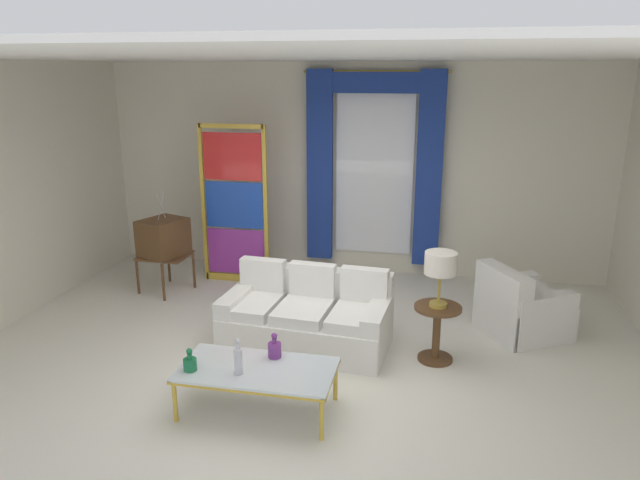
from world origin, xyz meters
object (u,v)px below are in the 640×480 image
couch_white_long (308,317)px  bottle_amber_squat (238,360)px  round_side_table (437,328)px  table_lamp_brass (441,266)px  coffee_table (257,372)px  vintage_tv (163,239)px  stained_glass_divider (234,208)px  bottle_blue_decanter (275,349)px  armchair_white (520,310)px  bottle_crystal_tall (190,363)px  peacock_figurine (258,278)px

couch_white_long → bottle_amber_squat: size_ratio=5.61×
round_side_table → table_lamp_brass: size_ratio=1.04×
coffee_table → vintage_tv: 3.32m
coffee_table → stained_glass_divider: 3.44m
vintage_tv → bottle_blue_decanter: bearing=-46.6°
couch_white_long → table_lamp_brass: 1.56m
vintage_tv → armchair_white: 4.56m
bottle_blue_decanter → bottle_crystal_tall: (-0.64, -0.38, -0.01)m
table_lamp_brass → bottle_blue_decanter: bearing=-143.6°
armchair_white → couch_white_long: bearing=-162.6°
vintage_tv → peacock_figurine: 1.36m
coffee_table → bottle_amber_squat: size_ratio=4.16×
round_side_table → table_lamp_brass: table_lamp_brass is taller
coffee_table → vintage_tv: bearing=129.5°
bottle_blue_decanter → table_lamp_brass: bearing=36.4°
bottle_crystal_tall → peacock_figurine: size_ratio=0.34×
coffee_table → round_side_table: round_side_table is taller
coffee_table → stained_glass_divider: (-1.30, 3.11, 0.68)m
couch_white_long → armchair_white: 2.39m
peacock_figurine → coffee_table: bearing=-72.5°
peacock_figurine → table_lamp_brass: 2.88m
bottle_crystal_tall → stained_glass_divider: 3.39m
bottle_amber_squat → coffee_table: bearing=44.7°
vintage_tv → peacock_figurine: bearing=7.3°
couch_white_long → armchair_white: size_ratio=1.64×
vintage_tv → round_side_table: vintage_tv is taller
coffee_table → table_lamp_brass: bearing=40.2°
round_side_table → table_lamp_brass: bearing=90.0°
couch_white_long → round_side_table: size_ratio=3.06×
bottle_blue_decanter → peacock_figurine: 2.66m
bottle_blue_decanter → vintage_tv: 3.20m
bottle_amber_squat → table_lamp_brass: table_lamp_brass is taller
couch_white_long → table_lamp_brass: (1.37, -0.11, 0.72)m
bottle_amber_squat → vintage_tv: size_ratio=0.24×
coffee_table → bottle_crystal_tall: bearing=-164.9°
coffee_table → armchair_white: (2.42, 2.10, -0.09)m
bottle_crystal_tall → table_lamp_brass: table_lamp_brass is taller
stained_glass_divider → peacock_figurine: 1.03m
couch_white_long → peacock_figurine: couch_white_long is taller
couch_white_long → table_lamp_brass: size_ratio=3.19×
bottle_crystal_tall → armchair_white: 3.73m
couch_white_long → bottle_amber_squat: bearing=-99.7°
table_lamp_brass → armchair_white: bearing=42.4°
peacock_figurine → vintage_tv: bearing=-172.7°
bottle_amber_squat → peacock_figurine: size_ratio=0.54×
bottle_crystal_tall → bottle_amber_squat: bottle_amber_squat is taller
couch_white_long → bottle_blue_decanter: couch_white_long is taller
couch_white_long → stained_glass_divider: (-1.43, 1.73, 0.75)m
coffee_table → bottle_crystal_tall: bottle_crystal_tall is taller
coffee_table → peacock_figurine: peacock_figurine is taller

